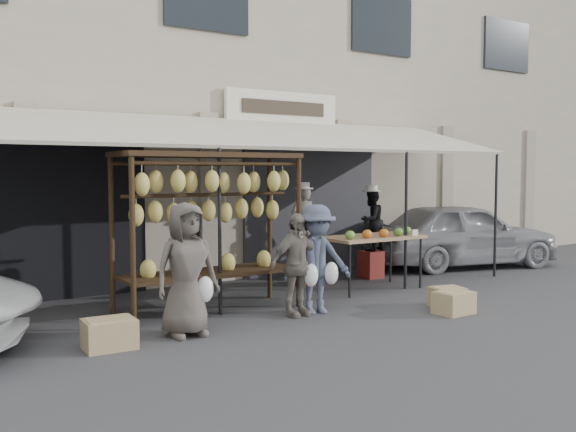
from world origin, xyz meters
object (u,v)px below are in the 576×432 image
object	(u,v)px
customer_left	(186,269)
customer_right	(317,259)
sedan	(462,234)
customer_mid	(296,265)
crate_far	(109,334)
crate_near_a	(454,303)
vendor_left	(303,223)
vendor_right	(371,220)
produce_table	(373,238)
crate_near_b	(447,297)
banana_rack	(210,200)

from	to	relation	value
customer_left	customer_right	distance (m)	2.03
customer_right	sedan	distance (m)	5.41
customer_mid	crate_far	world-z (taller)	customer_mid
customer_right	crate_near_a	bearing A→B (deg)	-21.56
customer_mid	customer_right	distance (m)	0.34
crate_far	vendor_left	bearing A→B (deg)	27.15
vendor_right	customer_mid	xyz separation A→B (m)	(-2.94, -1.83, -0.37)
vendor_left	crate_far	world-z (taller)	vendor_left
vendor_right	customer_right	xyz separation A→B (m)	(-2.60, -1.85, -0.32)
customer_right	crate_far	bearing A→B (deg)	-163.82
crate_far	produce_table	bearing A→B (deg)	12.70
customer_right	crate_near_b	size ratio (longest dim) A/B	3.24
produce_table	customer_left	xyz separation A→B (m)	(-3.87, -1.05, -0.06)
customer_mid	sedan	bearing A→B (deg)	13.99
customer_mid	crate_near_b	xyz separation A→B (m)	(2.19, -0.72, -0.56)
banana_rack	crate_far	size ratio (longest dim) A/B	4.70
customer_left	customer_mid	xyz separation A→B (m)	(1.69, 0.15, -0.10)
banana_rack	produce_table	distance (m)	3.12
crate_near_b	produce_table	bearing A→B (deg)	90.38
vendor_right	customer_left	size ratio (longest dim) A/B	0.71
produce_table	customer_mid	xyz separation A→B (m)	(-2.18, -0.90, -0.16)
vendor_right	crate_near_a	size ratio (longest dim) A/B	2.24
banana_rack	sedan	size ratio (longest dim) A/B	0.65
customer_left	produce_table	bearing A→B (deg)	14.62
customer_left	customer_right	bearing A→B (deg)	3.09
banana_rack	sedan	distance (m)	6.42
customer_left	crate_near_a	size ratio (longest dim) A/B	3.15
banana_rack	crate_near_a	bearing A→B (deg)	-35.06
banana_rack	customer_mid	size ratio (longest dim) A/B	1.84
crate_far	sedan	bearing A→B (deg)	14.08
produce_table	customer_mid	world-z (taller)	customer_mid
crate_near_a	vendor_right	bearing A→B (deg)	70.61
crate_near_b	banana_rack	bearing A→B (deg)	152.81
crate_near_b	vendor_left	bearing A→B (deg)	105.21
customer_right	sedan	bearing A→B (deg)	33.03
produce_table	customer_mid	distance (m)	2.36
produce_table	crate_near_a	distance (m)	2.14
crate_far	sedan	world-z (taller)	sedan
sedan	crate_far	bearing A→B (deg)	118.66
vendor_left	customer_mid	xyz separation A→B (m)	(-1.47, -1.92, -0.38)
produce_table	customer_right	distance (m)	2.06
vendor_right	crate_near_b	xyz separation A→B (m)	(-0.75, -2.55, -0.93)
customer_right	vendor_right	bearing A→B (deg)	48.33
banana_rack	crate_near_b	distance (m)	3.72
vendor_left	customer_left	size ratio (longest dim) A/B	0.78
vendor_left	customer_left	xyz separation A→B (m)	(-3.16, -2.07, -0.28)
customer_left	crate_near_a	xyz separation A→B (m)	(3.59, -0.95, -0.65)
customer_left	sedan	bearing A→B (deg)	15.04
vendor_left	customer_mid	bearing A→B (deg)	60.70
banana_rack	customer_right	bearing A→B (deg)	-35.74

